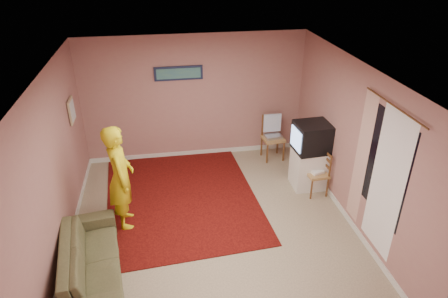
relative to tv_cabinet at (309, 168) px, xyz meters
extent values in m
plane|color=tan|center=(-1.95, -0.93, -0.38)|extent=(5.00, 5.00, 0.00)
cube|color=#9F7168|center=(-1.95, 1.57, 0.92)|extent=(4.50, 0.02, 2.60)
cube|color=#9F7168|center=(-1.95, -3.43, 0.92)|extent=(4.50, 0.02, 2.60)
cube|color=#9F7168|center=(-4.20, -0.93, 0.92)|extent=(0.02, 5.00, 2.60)
cube|color=#9F7168|center=(0.30, -0.93, 0.92)|extent=(0.02, 5.00, 2.60)
cube|color=silver|center=(-1.95, -0.93, 2.22)|extent=(4.50, 5.00, 0.02)
cube|color=silver|center=(-1.95, 1.56, -0.33)|extent=(4.50, 0.02, 0.10)
cube|color=silver|center=(-4.19, -0.93, -0.33)|extent=(0.02, 5.00, 0.10)
cube|color=silver|center=(0.29, -0.93, -0.33)|extent=(0.02, 5.00, 0.10)
cube|color=black|center=(0.29, -1.83, 1.07)|extent=(0.01, 1.10, 1.50)
cube|color=white|center=(0.28, -1.98, 0.87)|extent=(0.01, 0.75, 2.10)
cube|color=beige|center=(0.26, -1.28, 0.87)|extent=(0.01, 0.35, 2.10)
cylinder|color=#5A301B|center=(0.25, -1.83, 1.94)|extent=(0.02, 1.40, 0.02)
cube|color=#141B38|center=(-2.25, 1.54, 1.47)|extent=(0.95, 0.03, 0.28)
cube|color=#2D5F7E|center=(-2.25, 1.52, 1.47)|extent=(0.86, 0.01, 0.20)
cube|color=tan|center=(-4.17, 0.67, 1.17)|extent=(0.03, 0.38, 0.42)
cube|color=silver|center=(-4.15, 0.67, 1.17)|extent=(0.01, 0.30, 0.34)
cube|color=black|center=(-2.40, -0.03, -0.37)|extent=(2.84, 3.45, 0.02)
cube|color=white|center=(0.00, 0.00, 0.00)|extent=(0.59, 0.54, 0.75)
cube|color=black|center=(0.00, 0.00, 0.64)|extent=(0.64, 0.59, 0.53)
cube|color=#8CB2F2|center=(-0.31, -0.02, 0.64)|extent=(0.05, 0.44, 0.38)
cube|color=tan|center=(-0.37, 1.14, 0.08)|extent=(0.47, 0.45, 0.05)
cube|color=#5A301B|center=(-0.37, 1.14, 0.33)|extent=(0.43, 0.08, 0.49)
cube|color=#B6B7BB|center=(-0.37, 1.14, 0.14)|extent=(0.37, 0.28, 0.06)
cube|color=#98BCFA|center=(-0.37, 1.27, 0.39)|extent=(0.37, 0.05, 0.39)
cube|color=tan|center=(0.05, -0.27, 0.03)|extent=(0.39, 0.40, 0.05)
cube|color=#5A301B|center=(0.05, -0.27, 0.25)|extent=(0.06, 0.38, 0.44)
cube|color=white|center=(0.05, -0.27, 0.08)|extent=(0.27, 0.23, 0.05)
imported|color=brown|center=(-3.75, -1.72, -0.09)|extent=(1.01, 2.02, 0.57)
imported|color=gold|center=(-3.35, -0.58, 0.50)|extent=(0.49, 0.68, 1.76)
camera|label=1|loc=(-2.64, -6.07, 3.81)|focal=32.00mm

